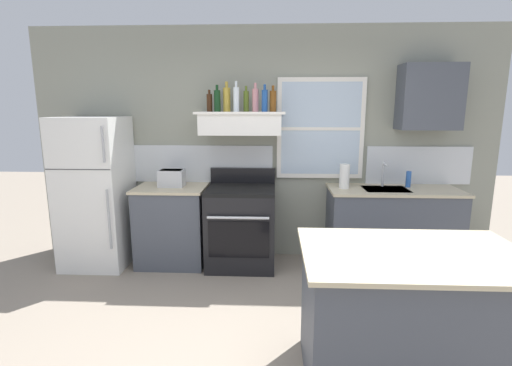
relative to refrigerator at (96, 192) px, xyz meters
The scene contains 20 objects.
back_wall 2.03m from the refrigerator, 11.29° to the left, with size 5.40×0.11×2.70m.
refrigerator is the anchor object (origin of this frame).
counter_left_of_stove 0.94m from the refrigerator, ahead, with size 0.79×0.63×0.91m.
toaster 0.88m from the refrigerator, ahead, with size 0.30×0.20×0.19m.
stove_range 1.69m from the refrigerator, ahead, with size 0.76×0.69×1.09m.
range_hood_shelf 1.83m from the refrigerator, ahead, with size 0.96×0.52×0.24m.
bottle_brown_stout 1.65m from the refrigerator, ahead, with size 0.06×0.06×0.24m.
bottle_dark_green_wine 1.73m from the refrigerator, ahead, with size 0.07×0.07×0.29m.
bottle_champagne_gold_foil 1.82m from the refrigerator, ahead, with size 0.08×0.08×0.32m.
bottle_clear_tall 1.91m from the refrigerator, ahead, with size 0.06×0.06×0.32m.
bottle_olive_oil_square 1.99m from the refrigerator, ahead, with size 0.06×0.06×0.28m.
bottle_rose_pink 2.08m from the refrigerator, ahead, with size 0.07×0.07×0.31m.
bottle_blue_liqueur 2.17m from the refrigerator, ahead, with size 0.07×0.07×0.29m.
bottle_amber_wine 2.24m from the refrigerator, ahead, with size 0.07×0.07×0.28m.
counter_right_with_sink 3.37m from the refrigerator, ahead, with size 1.43×0.63×0.91m.
sink_faucet 3.26m from the refrigerator, ahead, with size 0.03×0.17×0.28m.
paper_towel_roll 2.80m from the refrigerator, ahead, with size 0.11×0.11×0.27m, color white.
dish_soap_bottle 3.54m from the refrigerator, ahead, with size 0.06×0.06×0.18m, color blue.
kitchen_island 3.44m from the refrigerator, 32.23° to the right, with size 1.40×0.90×0.91m.
upper_cabinet_right 3.85m from the refrigerator, ahead, with size 0.64×0.32×0.70m.
Camera 1 is at (0.11, -2.25, 1.79)m, focal length 26.52 mm.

